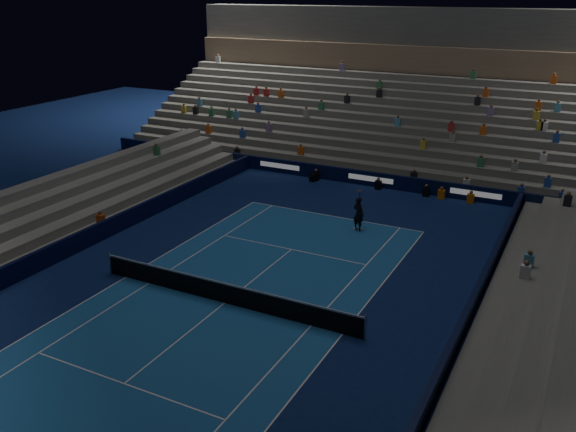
# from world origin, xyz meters

# --- Properties ---
(ground) EXTENTS (90.00, 90.00, 0.00)m
(ground) POSITION_xyz_m (0.00, 0.00, 0.00)
(ground) COLOR #0C1B4A
(ground) RESTS_ON ground
(court_surface) EXTENTS (10.97, 23.77, 0.01)m
(court_surface) POSITION_xyz_m (0.00, 0.00, 0.01)
(court_surface) COLOR #1B5395
(court_surface) RESTS_ON ground
(sponsor_barrier_far) EXTENTS (44.00, 0.25, 1.00)m
(sponsor_barrier_far) POSITION_xyz_m (0.00, 18.50, 0.50)
(sponsor_barrier_far) COLOR black
(sponsor_barrier_far) RESTS_ON ground
(sponsor_barrier_east) EXTENTS (0.25, 37.00, 1.00)m
(sponsor_barrier_east) POSITION_xyz_m (9.70, 0.00, 0.50)
(sponsor_barrier_east) COLOR black
(sponsor_barrier_east) RESTS_ON ground
(sponsor_barrier_west) EXTENTS (0.25, 37.00, 1.00)m
(sponsor_barrier_west) POSITION_xyz_m (-9.70, 0.00, 0.50)
(sponsor_barrier_west) COLOR black
(sponsor_barrier_west) RESTS_ON ground
(grandstand_main) EXTENTS (44.00, 15.20, 11.20)m
(grandstand_main) POSITION_xyz_m (0.00, 27.90, 3.38)
(grandstand_main) COLOR #5E5E5A
(grandstand_main) RESTS_ON ground
(grandstand_east) EXTENTS (5.00, 37.00, 2.50)m
(grandstand_east) POSITION_xyz_m (13.17, 0.00, 0.92)
(grandstand_east) COLOR slate
(grandstand_east) RESTS_ON ground
(grandstand_west) EXTENTS (5.00, 37.00, 2.50)m
(grandstand_west) POSITION_xyz_m (-13.17, 0.00, 0.92)
(grandstand_west) COLOR slate
(grandstand_west) RESTS_ON ground
(tennis_net) EXTENTS (12.90, 0.10, 1.10)m
(tennis_net) POSITION_xyz_m (0.00, 0.00, 0.50)
(tennis_net) COLOR #B2B2B7
(tennis_net) RESTS_ON ground
(tennis_player) EXTENTS (0.82, 0.67, 1.94)m
(tennis_player) POSITION_xyz_m (2.10, 10.51, 0.97)
(tennis_player) COLOR black
(tennis_player) RESTS_ON ground
(broadcast_camera) EXTENTS (0.58, 0.93, 0.55)m
(broadcast_camera) POSITION_xyz_m (-3.96, 17.69, 0.29)
(broadcast_camera) COLOR black
(broadcast_camera) RESTS_ON ground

